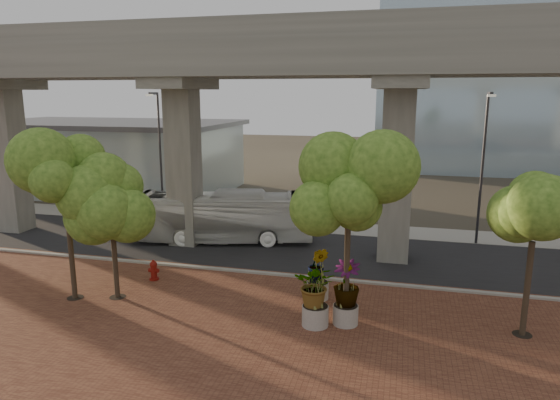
# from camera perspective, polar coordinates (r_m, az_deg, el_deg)

# --- Properties ---
(ground) EXTENTS (160.00, 160.00, 0.00)m
(ground) POSITION_cam_1_polar(r_m,az_deg,el_deg) (26.66, -0.51, -7.12)
(ground) COLOR #393329
(ground) RESTS_ON ground
(brick_plaza) EXTENTS (70.00, 13.00, 0.06)m
(brick_plaza) POSITION_cam_1_polar(r_m,az_deg,el_deg) (19.61, -6.62, -14.47)
(brick_plaza) COLOR brown
(brick_plaza) RESTS_ON ground
(asphalt_road) EXTENTS (90.00, 8.00, 0.04)m
(asphalt_road) POSITION_cam_1_polar(r_m,az_deg,el_deg) (28.49, 0.52, -5.80)
(asphalt_road) COLOR black
(asphalt_road) RESTS_ON ground
(curb_strip) EXTENTS (70.00, 0.25, 0.16)m
(curb_strip) POSITION_cam_1_polar(r_m,az_deg,el_deg) (24.81, -1.69, -8.42)
(curb_strip) COLOR gray
(curb_strip) RESTS_ON ground
(far_sidewalk) EXTENTS (90.00, 3.00, 0.06)m
(far_sidewalk) POSITION_cam_1_polar(r_m,az_deg,el_deg) (33.64, 2.73, -2.99)
(far_sidewalk) COLOR gray
(far_sidewalk) RESTS_ON ground
(transit_viaduct) EXTENTS (72.00, 5.60, 12.40)m
(transit_viaduct) POSITION_cam_1_polar(r_m,az_deg,el_deg) (27.15, 0.54, 8.95)
(transit_viaduct) COLOR gray
(transit_viaduct) RESTS_ON ground
(station_pavilion) EXTENTS (23.00, 13.00, 6.30)m
(station_pavilion) POSITION_cam_1_polar(r_m,az_deg,el_deg) (48.53, -18.97, 4.86)
(station_pavilion) COLOR #A2B5B9
(station_pavilion) RESTS_ON ground
(transit_bus) EXTENTS (11.21, 4.84, 3.04)m
(transit_bus) POSITION_cam_1_polar(r_m,az_deg,el_deg) (30.05, -6.77, -1.96)
(transit_bus) COLOR white
(transit_bus) RESTS_ON ground
(fire_hydrant) EXTENTS (0.49, 0.44, 0.99)m
(fire_hydrant) POSITION_cam_1_polar(r_m,az_deg,el_deg) (24.69, -14.23, -7.79)
(fire_hydrant) COLOR maroon
(fire_hydrant) RESTS_ON ground
(planter_front) EXTENTS (2.27, 2.27, 2.50)m
(planter_front) POSITION_cam_1_polar(r_m,az_deg,el_deg) (19.15, 4.10, -10.01)
(planter_front) COLOR #9C968D
(planter_front) RESTS_ON ground
(planter_right) EXTENTS (2.39, 2.39, 2.55)m
(planter_right) POSITION_cam_1_polar(r_m,az_deg,el_deg) (19.38, 7.59, -9.72)
(planter_right) COLOR gray
(planter_right) RESTS_ON ground
(planter_left) EXTENTS (2.11, 2.11, 2.32)m
(planter_left) POSITION_cam_1_polar(r_m,az_deg,el_deg) (21.61, 4.35, -7.70)
(planter_left) COLOR #AAA499
(planter_left) RESTS_ON ground
(street_tree_far_west) EXTENTS (4.13, 4.13, 7.12)m
(street_tree_far_west) POSITION_cam_1_polar(r_m,az_deg,el_deg) (22.48, -23.41, 2.16)
(street_tree_far_west) COLOR #3F3224
(street_tree_far_west) RESTS_ON ground
(street_tree_near_west) EXTENTS (3.83, 3.83, 6.00)m
(street_tree_near_west) POSITION_cam_1_polar(r_m,az_deg,el_deg) (22.07, -18.78, -0.26)
(street_tree_near_west) COLOR #3F3224
(street_tree_near_west) RESTS_ON ground
(street_tree_near_east) EXTENTS (4.05, 4.05, 7.04)m
(street_tree_near_east) POSITION_cam_1_polar(r_m,az_deg,el_deg) (18.25, 7.88, 0.81)
(street_tree_near_east) COLOR #3F3224
(street_tree_near_east) RESTS_ON ground
(street_tree_far_east) EXTENTS (3.59, 3.59, 6.27)m
(street_tree_far_east) POSITION_cam_1_polar(r_m,az_deg,el_deg) (19.59, 27.16, -1.36)
(street_tree_far_east) COLOR #3F3224
(street_tree_far_east) RESTS_ON ground
(streetlamp_west) EXTENTS (0.44, 1.28, 8.81)m
(streetlamp_west) POSITION_cam_1_polar(r_m,az_deg,el_deg) (35.71, -13.64, 5.91)
(streetlamp_west) COLOR #313036
(streetlamp_west) RESTS_ON ground
(streetlamp_east) EXTENTS (0.44, 1.28, 8.81)m
(streetlamp_east) POSITION_cam_1_polar(r_m,az_deg,el_deg) (30.86, 22.23, 4.43)
(streetlamp_east) COLOR #2B2C30
(streetlamp_east) RESTS_ON ground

